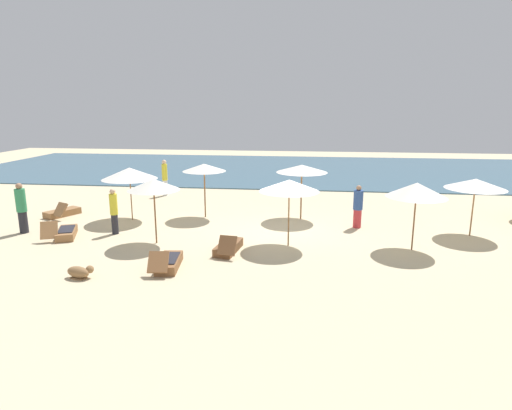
{
  "coord_description": "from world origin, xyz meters",
  "views": [
    {
      "loc": [
        0.89,
        -15.23,
        4.81
      ],
      "look_at": [
        -1.0,
        0.53,
        1.1
      ],
      "focal_mm": 30.46,
      "sensor_mm": 36.0,
      "label": 1
    }
  ],
  "objects_px": {
    "lounger_2": "(62,212)",
    "lounger_4": "(228,247)",
    "umbrella_1": "(129,173)",
    "person_1": "(114,211)",
    "umbrella_0": "(476,184)",
    "person_0": "(358,207)",
    "dog": "(80,272)",
    "person_2": "(165,177)",
    "umbrella_4": "(302,169)",
    "person_3": "(22,208)",
    "umbrella_7": "(289,186)",
    "lounger_0": "(65,233)",
    "lounger_1": "(168,263)",
    "umbrella_5": "(417,190)",
    "umbrella_2": "(154,185)",
    "umbrella_3": "(204,168)"
  },
  "relations": [
    {
      "from": "lounger_2",
      "to": "lounger_4",
      "type": "bearing_deg",
      "value": -25.03
    },
    {
      "from": "umbrella_1",
      "to": "person_1",
      "type": "height_order",
      "value": "umbrella_1"
    },
    {
      "from": "umbrella_0",
      "to": "person_0",
      "type": "height_order",
      "value": "umbrella_0"
    },
    {
      "from": "person_0",
      "to": "dog",
      "type": "bearing_deg",
      "value": -143.25
    },
    {
      "from": "person_2",
      "to": "dog",
      "type": "height_order",
      "value": "person_2"
    },
    {
      "from": "person_1",
      "to": "dog",
      "type": "distance_m",
      "value": 4.39
    },
    {
      "from": "umbrella_0",
      "to": "umbrella_4",
      "type": "height_order",
      "value": "umbrella_4"
    },
    {
      "from": "umbrella_4",
      "to": "person_3",
      "type": "relative_size",
      "value": 1.21
    },
    {
      "from": "umbrella_0",
      "to": "person_1",
      "type": "xyz_separation_m",
      "value": [
        -13.27,
        -1.34,
        -1.07
      ]
    },
    {
      "from": "umbrella_7",
      "to": "person_1",
      "type": "relative_size",
      "value": 1.33
    },
    {
      "from": "umbrella_1",
      "to": "dog",
      "type": "height_order",
      "value": "umbrella_1"
    },
    {
      "from": "umbrella_7",
      "to": "lounger_0",
      "type": "xyz_separation_m",
      "value": [
        -8.23,
        -0.02,
        -1.94
      ]
    },
    {
      "from": "umbrella_7",
      "to": "lounger_4",
      "type": "xyz_separation_m",
      "value": [
        -1.95,
        -0.91,
        -1.95
      ]
    },
    {
      "from": "umbrella_0",
      "to": "lounger_1",
      "type": "distance_m",
      "value": 11.27
    },
    {
      "from": "umbrella_4",
      "to": "person_3",
      "type": "distance_m",
      "value": 11.05
    },
    {
      "from": "lounger_4",
      "to": "person_0",
      "type": "xyz_separation_m",
      "value": [
        4.56,
        3.5,
        0.68
      ]
    },
    {
      "from": "umbrella_0",
      "to": "person_3",
      "type": "bearing_deg",
      "value": -174.48
    },
    {
      "from": "person_1",
      "to": "umbrella_0",
      "type": "bearing_deg",
      "value": 5.75
    },
    {
      "from": "person_2",
      "to": "umbrella_5",
      "type": "bearing_deg",
      "value": -34.39
    },
    {
      "from": "umbrella_5",
      "to": "person_1",
      "type": "height_order",
      "value": "umbrella_5"
    },
    {
      "from": "lounger_4",
      "to": "person_2",
      "type": "height_order",
      "value": "person_2"
    },
    {
      "from": "umbrella_7",
      "to": "person_0",
      "type": "relative_size",
      "value": 1.36
    },
    {
      "from": "umbrella_5",
      "to": "lounger_4",
      "type": "height_order",
      "value": "umbrella_5"
    },
    {
      "from": "lounger_0",
      "to": "umbrella_0",
      "type": "bearing_deg",
      "value": 7.57
    },
    {
      "from": "lounger_4",
      "to": "lounger_0",
      "type": "bearing_deg",
      "value": 171.89
    },
    {
      "from": "person_1",
      "to": "dog",
      "type": "bearing_deg",
      "value": -78.37
    },
    {
      "from": "umbrella_2",
      "to": "umbrella_0",
      "type": "bearing_deg",
      "value": 11.18
    },
    {
      "from": "umbrella_5",
      "to": "lounger_0",
      "type": "height_order",
      "value": "umbrella_5"
    },
    {
      "from": "person_3",
      "to": "dog",
      "type": "distance_m",
      "value": 5.97
    },
    {
      "from": "umbrella_0",
      "to": "umbrella_7",
      "type": "relative_size",
      "value": 0.93
    },
    {
      "from": "lounger_0",
      "to": "umbrella_5",
      "type": "bearing_deg",
      "value": 0.33
    },
    {
      "from": "lounger_1",
      "to": "lounger_4",
      "type": "relative_size",
      "value": 1.02
    },
    {
      "from": "umbrella_2",
      "to": "person_1",
      "type": "relative_size",
      "value": 1.32
    },
    {
      "from": "umbrella_0",
      "to": "umbrella_2",
      "type": "distance_m",
      "value": 11.55
    },
    {
      "from": "umbrella_5",
      "to": "lounger_0",
      "type": "xyz_separation_m",
      "value": [
        -12.4,
        -0.07,
        -1.88
      ]
    },
    {
      "from": "person_2",
      "to": "umbrella_1",
      "type": "bearing_deg",
      "value": -87.65
    },
    {
      "from": "lounger_2",
      "to": "umbrella_0",
      "type": "bearing_deg",
      "value": -3.06
    },
    {
      "from": "lounger_1",
      "to": "person_3",
      "type": "bearing_deg",
      "value": 156.33
    },
    {
      "from": "umbrella_0",
      "to": "dog",
      "type": "relative_size",
      "value": 2.67
    },
    {
      "from": "umbrella_1",
      "to": "person_2",
      "type": "distance_m",
      "value": 5.12
    },
    {
      "from": "umbrella_4",
      "to": "umbrella_5",
      "type": "xyz_separation_m",
      "value": [
        3.81,
        -3.63,
        -0.11
      ]
    },
    {
      "from": "lounger_1",
      "to": "person_2",
      "type": "distance_m",
      "value": 10.83
    },
    {
      "from": "umbrella_1",
      "to": "lounger_1",
      "type": "relative_size",
      "value": 1.31
    },
    {
      "from": "umbrella_2",
      "to": "umbrella_5",
      "type": "xyz_separation_m",
      "value": [
        8.82,
        0.33,
        -0.04
      ]
    },
    {
      "from": "umbrella_2",
      "to": "umbrella_4",
      "type": "distance_m",
      "value": 6.38
    },
    {
      "from": "umbrella_5",
      "to": "umbrella_7",
      "type": "distance_m",
      "value": 4.17
    },
    {
      "from": "umbrella_0",
      "to": "umbrella_4",
      "type": "bearing_deg",
      "value": 164.8
    },
    {
      "from": "lounger_4",
      "to": "person_2",
      "type": "bearing_deg",
      "value": 120.23
    },
    {
      "from": "umbrella_0",
      "to": "lounger_2",
      "type": "height_order",
      "value": "umbrella_0"
    },
    {
      "from": "umbrella_0",
      "to": "umbrella_3",
      "type": "bearing_deg",
      "value": 171.66
    }
  ]
}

